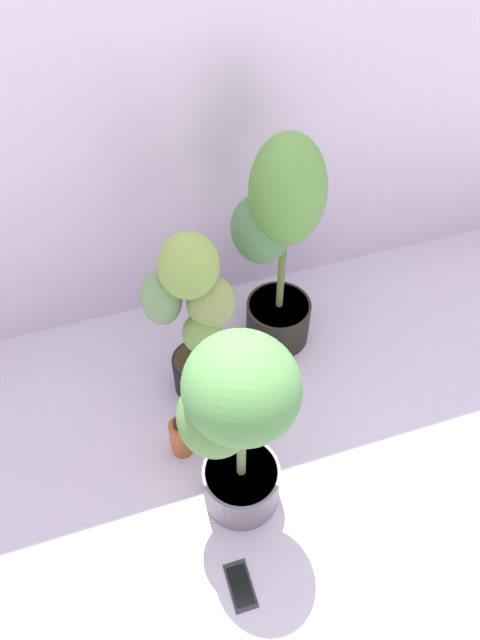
{
  "coord_description": "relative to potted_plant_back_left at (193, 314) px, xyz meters",
  "views": [
    {
      "loc": [
        -0.58,
        -0.83,
        1.83
      ],
      "look_at": [
        -0.22,
        0.29,
        0.45
      ],
      "focal_mm": 33.08,
      "sensor_mm": 36.0,
      "label": 1
    }
  ],
  "objects": [
    {
      "name": "ground_plane",
      "position": [
        0.34,
        -0.39,
        -0.41
      ],
      "size": [
        8.0,
        8.0,
        0.0
      ],
      "primitive_type": "plane",
      "color": "silver",
      "rests_on": "ground"
    },
    {
      "name": "mylar_back_wall",
      "position": [
        0.34,
        0.46,
        0.59
      ],
      "size": [
        3.2,
        0.01,
        2.0
      ],
      "primitive_type": "cube",
      "color": "silver",
      "rests_on": "ground"
    },
    {
      "name": "potted_plant_back_left",
      "position": [
        0.0,
        0.0,
        0.0
      ],
      "size": [
        0.34,
        0.26,
        0.73
      ],
      "color": "black",
      "rests_on": "ground"
    },
    {
      "name": "potted_plant_back_center",
      "position": [
        0.34,
        0.15,
        0.11
      ],
      "size": [
        0.36,
        0.34,
        0.9
      ],
      "color": "black",
      "rests_on": "ground"
    },
    {
      "name": "potted_plant_front_left",
      "position": [
        0.0,
        -0.45,
        0.06
      ],
      "size": [
        0.42,
        0.41,
        0.77
      ],
      "color": "slate",
      "rests_on": "ground"
    },
    {
      "name": "cell_phone",
      "position": [
        -0.07,
        -0.72,
        -0.41
      ],
      "size": [
        0.07,
        0.14,
        0.01
      ],
      "rotation": [
        0.0,
        0.0,
        3.13
      ],
      "color": "#2C343C",
      "rests_on": "ground"
    },
    {
      "name": "nutrient_bottle",
      "position": [
        -0.12,
        -0.23,
        -0.33
      ],
      "size": [
        0.08,
        0.08,
        0.18
      ],
      "color": "#B65C2A",
      "rests_on": "ground"
    }
  ]
}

